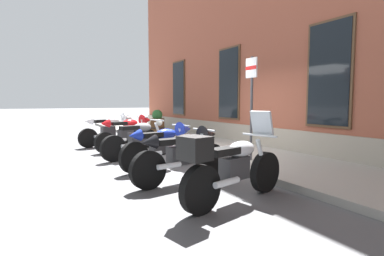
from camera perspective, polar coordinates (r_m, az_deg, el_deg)
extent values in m
plane|color=#4C4C4F|center=(7.77, 0.29, -5.75)|extent=(140.00, 140.00, 0.00)
cube|color=gray|center=(8.44, 7.94, -4.50)|extent=(26.02, 2.56, 0.13)
cube|color=silver|center=(6.84, -24.08, -7.61)|extent=(26.02, 0.12, 0.01)
cube|color=brown|center=(11.89, 26.18, 20.81)|extent=(20.02, 5.97, 9.58)
cube|color=gray|center=(9.19, 14.19, -2.03)|extent=(20.02, 0.10, 0.70)
cube|color=#513823|center=(14.15, -2.53, 7.60)|extent=(1.22, 0.06, 2.52)
cube|color=black|center=(14.13, -2.64, 7.60)|extent=(1.10, 0.03, 2.40)
cube|color=#513823|center=(10.71, 7.08, 8.43)|extent=(1.22, 0.06, 2.52)
cube|color=black|center=(10.69, 6.95, 8.44)|extent=(1.10, 0.03, 2.40)
cube|color=#513823|center=(7.83, 24.73, 9.33)|extent=(1.22, 0.06, 2.52)
cube|color=black|center=(7.80, 24.59, 9.34)|extent=(1.10, 0.03, 2.40)
cylinder|color=black|center=(10.62, -11.89, -1.28)|extent=(0.25, 0.63, 0.62)
cylinder|color=black|center=(9.98, -19.23, -1.84)|extent=(0.25, 0.63, 0.62)
cylinder|color=silver|center=(10.54, -12.39, 0.19)|extent=(0.14, 0.34, 0.68)
cube|color=#28282B|center=(10.24, -15.72, -0.58)|extent=(0.31, 0.48, 0.32)
ellipsoid|color=silver|center=(10.28, -15.01, 1.29)|extent=(0.37, 0.56, 0.24)
cube|color=black|center=(10.12, -16.94, 1.25)|extent=(0.32, 0.52, 0.10)
cylinder|color=silver|center=(10.48, -12.81, 2.34)|extent=(0.61, 0.17, 0.04)
cylinder|color=silver|center=(10.02, -16.95, -1.47)|extent=(0.19, 0.46, 0.09)
cone|color=silver|center=(10.55, -12.18, 1.82)|extent=(0.43, 0.41, 0.36)
cone|color=silver|center=(9.94, -19.21, 1.24)|extent=(0.29, 0.31, 0.24)
cylinder|color=black|center=(9.57, -8.45, -1.96)|extent=(0.27, 0.61, 0.60)
cylinder|color=black|center=(8.80, -16.35, -2.71)|extent=(0.27, 0.61, 0.60)
cylinder|color=silver|center=(9.48, -8.97, -0.32)|extent=(0.15, 0.34, 0.69)
cube|color=#28282B|center=(9.12, -12.52, -1.22)|extent=(0.33, 0.48, 0.32)
ellipsoid|color=red|center=(9.17, -11.76, 0.90)|extent=(0.39, 0.57, 0.24)
cube|color=black|center=(8.97, -13.82, 0.84)|extent=(0.34, 0.52, 0.10)
cylinder|color=silver|center=(9.41, -9.40, 2.08)|extent=(0.61, 0.20, 0.04)
cylinder|color=silver|center=(8.88, -13.76, -2.26)|extent=(0.21, 0.46, 0.09)
cone|color=red|center=(9.49, -8.74, 1.50)|extent=(0.44, 0.42, 0.36)
cone|color=red|center=(8.76, -16.32, 0.82)|extent=(0.30, 0.31, 0.24)
cylinder|color=black|center=(8.25, -5.68, -2.87)|extent=(0.27, 0.66, 0.65)
cylinder|color=black|center=(7.47, -14.86, -3.82)|extent=(0.27, 0.66, 0.65)
cylinder|color=silver|center=(8.16, -6.26, -1.13)|extent=(0.14, 0.32, 0.65)
cube|color=#28282B|center=(7.79, -10.37, -2.05)|extent=(0.32, 0.48, 0.32)
ellipsoid|color=slate|center=(7.84, -9.47, 0.12)|extent=(0.37, 0.57, 0.24)
cube|color=black|center=(7.64, -11.87, 0.04)|extent=(0.33, 0.52, 0.10)
cylinder|color=silver|center=(8.08, -6.74, 1.51)|extent=(0.61, 0.18, 0.04)
cylinder|color=silver|center=(7.55, -11.81, -3.29)|extent=(0.19, 0.46, 0.09)
sphere|color=silver|center=(8.13, -6.28, 1.04)|extent=(0.18, 0.18, 0.18)
cylinder|color=black|center=(6.98, -0.99, -4.25)|extent=(0.27, 0.66, 0.65)
cylinder|color=black|center=(6.14, -11.01, -5.60)|extent=(0.27, 0.66, 0.65)
cylinder|color=silver|center=(6.88, -1.61, -2.40)|extent=(0.14, 0.31, 0.60)
cube|color=#28282B|center=(6.48, -6.04, -3.38)|extent=(0.32, 0.48, 0.32)
ellipsoid|color=#192D9E|center=(6.54, -5.00, -1.18)|extent=(0.38, 0.57, 0.24)
cube|color=black|center=(6.31, -7.74, -1.33)|extent=(0.33, 0.52, 0.10)
cylinder|color=silver|center=(6.79, -2.13, 0.51)|extent=(0.61, 0.18, 0.04)
cylinder|color=silver|center=(6.23, -7.59, -4.94)|extent=(0.20, 0.46, 0.09)
cone|color=#192D9E|center=(6.89, -1.30, -0.27)|extent=(0.43, 0.42, 0.36)
cone|color=#192D9E|center=(6.09, -10.91, -1.41)|extent=(0.30, 0.31, 0.24)
cylinder|color=black|center=(5.80, 3.61, -6.17)|extent=(0.22, 0.66, 0.65)
cylinder|color=black|center=(5.02, -8.40, -7.97)|extent=(0.22, 0.66, 0.65)
cylinder|color=silver|center=(5.69, 2.87, -3.91)|extent=(0.12, 0.31, 0.61)
cube|color=#28282B|center=(5.31, -2.39, -5.21)|extent=(0.29, 0.47, 0.32)
ellipsoid|color=black|center=(5.36, -1.10, -2.40)|extent=(0.34, 0.55, 0.24)
cube|color=black|center=(5.15, -4.49, -2.61)|extent=(0.29, 0.51, 0.10)
cylinder|color=silver|center=(5.60, 2.26, -0.34)|extent=(0.62, 0.13, 0.04)
cylinder|color=silver|center=(5.08, -4.38, -7.20)|extent=(0.16, 0.46, 0.09)
cone|color=black|center=(5.69, 3.26, -1.27)|extent=(0.41, 0.39, 0.36)
cone|color=black|center=(4.94, -8.27, -2.73)|extent=(0.28, 0.29, 0.24)
cylinder|color=black|center=(4.98, 13.79, -8.16)|extent=(0.27, 0.66, 0.65)
cylinder|color=black|center=(3.91, 1.64, -11.67)|extent=(0.27, 0.66, 0.65)
cylinder|color=silver|center=(4.85, 13.18, -5.56)|extent=(0.14, 0.31, 0.62)
cube|color=#28282B|center=(4.34, 8.09, -7.58)|extent=(0.32, 0.48, 0.32)
ellipsoid|color=#B7BABF|center=(4.41, 9.38, -4.01)|extent=(0.37, 0.57, 0.24)
cube|color=black|center=(4.12, 6.09, -4.46)|extent=(0.33, 0.52, 0.10)
cylinder|color=silver|center=(4.73, 12.72, -1.37)|extent=(0.61, 0.18, 0.04)
cylinder|color=silver|center=(4.07, 6.66, -10.28)|extent=(0.19, 0.46, 0.09)
cube|color=#B2BCC6|center=(4.77, 13.18, 0.84)|extent=(0.38, 0.22, 0.40)
cube|color=black|center=(3.72, 0.55, -3.88)|extent=(0.43, 0.40, 0.30)
cylinder|color=#4C4C51|center=(6.89, 11.29, 3.61)|extent=(0.06, 0.06, 2.33)
cube|color=white|center=(6.92, 11.29, 11.21)|extent=(0.36, 0.03, 0.44)
cube|color=red|center=(6.91, 11.19, 11.22)|extent=(0.36, 0.01, 0.08)
cylinder|color=brown|center=(11.54, -6.63, 0.09)|extent=(0.54, 0.54, 0.69)
cylinder|color=black|center=(11.54, -6.63, 0.09)|extent=(0.57, 0.57, 0.04)
sphere|color=#28602D|center=(11.51, -6.65, 2.51)|extent=(0.40, 0.40, 0.40)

